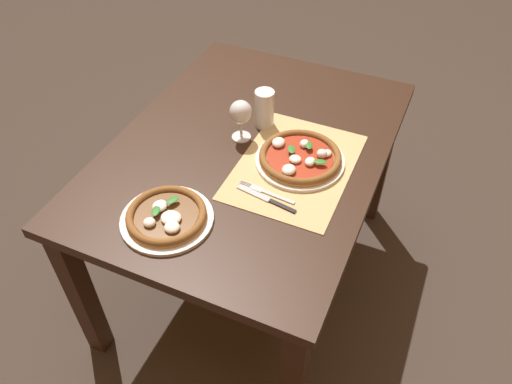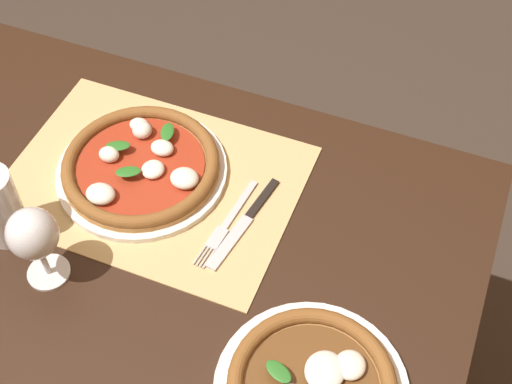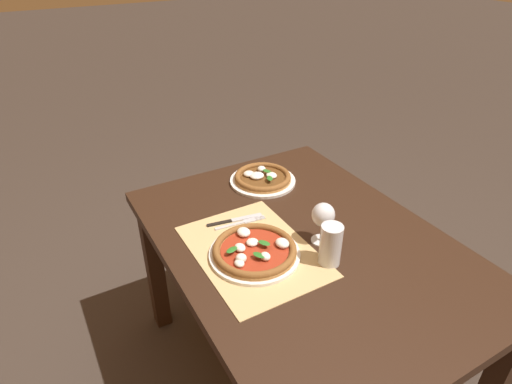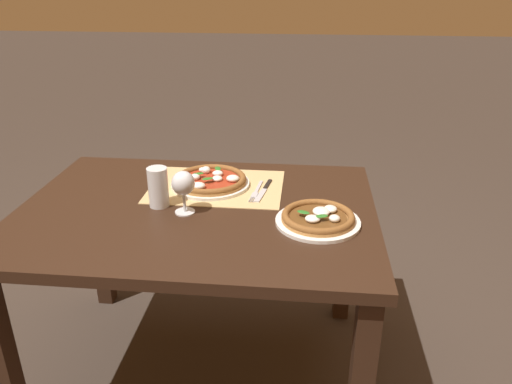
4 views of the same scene
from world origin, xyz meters
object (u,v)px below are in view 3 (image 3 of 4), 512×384
Objects in this scene: pizza_far at (262,178)px; pint_glass at (331,245)px; wine_glass at (323,216)px; pizza_near at (255,251)px; fork at (241,223)px; knife at (235,220)px.

pizza_far is 1.97× the size of pint_glass.
pizza_far is 1.84× the size of wine_glass.
pint_glass is (0.15, 0.20, 0.05)m from pizza_near.
fork is 0.03m from knife.
pizza_near reaches higher than fork.
pint_glass is (0.57, -0.08, 0.05)m from pizza_far.
wine_glass reaches higher than pizza_near.
pizza_far is at bearing 146.51° from pizza_near.
fork is (0.23, -0.23, -0.01)m from pizza_far.
pint_glass is 0.72× the size of fork.
fork is at bearing -139.69° from wine_glass.
pint_glass reaches higher than fork.
pint_glass is at bearing 24.20° from fork.
knife is (-0.36, -0.16, -0.06)m from pint_glass.
pint_glass reaches higher than pizza_far.
knife is at bearing -141.25° from wine_glass.
knife is at bearing -155.94° from pint_glass.
fork is (-0.34, -0.15, -0.06)m from pint_glass.
pizza_far is at bearing 172.05° from pint_glass.
fork is (-0.23, -0.20, -0.10)m from wine_glass.
pizza_far is at bearing 130.33° from knife.
wine_glass is 0.32m from fork.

